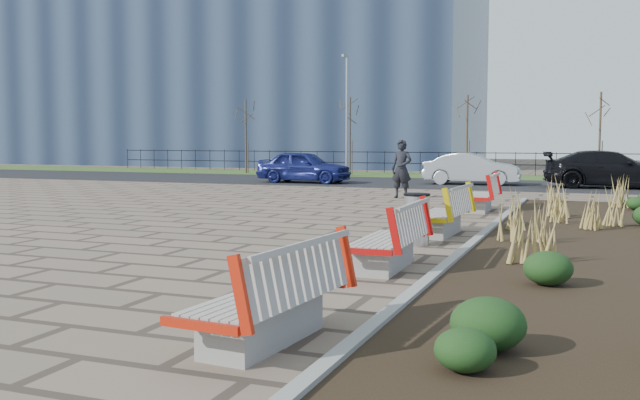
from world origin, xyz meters
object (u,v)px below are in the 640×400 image
at_px(bench_a, 263,292).
at_px(bench_b, 385,236).
at_px(bench_c, 440,211).
at_px(pedestrian, 402,169).
at_px(car_silver, 472,169).
at_px(car_blue, 304,167).
at_px(lamp_west, 347,117).
at_px(litter_bin, 417,220).
at_px(bench_d, 478,193).
at_px(car_black, 610,169).

xyz_separation_m(bench_a, bench_b, (0.00, 4.17, 0.00)).
xyz_separation_m(bench_a, bench_c, (0.00, 8.16, 0.00)).
relative_size(pedestrian, car_silver, 0.48).
bearing_deg(car_silver, car_blue, 97.62).
bearing_deg(lamp_west, bench_c, -65.97).
height_order(litter_bin, lamp_west, lamp_west).
bearing_deg(car_silver, bench_d, -173.54).
height_order(car_silver, car_black, car_black).
distance_m(pedestrian, lamp_west, 13.36).
relative_size(car_blue, car_silver, 1.03).
height_order(bench_d, car_black, car_black).
height_order(bench_a, bench_b, same).
relative_size(bench_c, bench_d, 1.00).
height_order(bench_c, bench_d, same).
bearing_deg(car_black, bench_d, 157.30).
bearing_deg(litter_bin, bench_a, -88.98).
bearing_deg(litter_bin, bench_c, 85.41).
bearing_deg(car_silver, bench_c, -176.72).
height_order(bench_c, lamp_west, lamp_west).
bearing_deg(bench_a, bench_d, 95.10).
bearing_deg(car_black, bench_b, 165.18).
height_order(bench_b, car_black, car_black).
bearing_deg(car_blue, car_black, -83.62).
relative_size(bench_c, pedestrian, 1.10).
height_order(bench_d, car_silver, car_silver).
xyz_separation_m(bench_a, lamp_west, (-9.00, 28.34, 2.54)).
relative_size(car_black, lamp_west, 0.84).
distance_m(bench_b, bench_d, 8.99).
bearing_deg(car_black, lamp_west, 65.01).
relative_size(litter_bin, car_silver, 0.23).
distance_m(bench_a, lamp_west, 29.84).
xyz_separation_m(bench_d, car_black, (3.41, 10.67, 0.25)).
bearing_deg(pedestrian, lamp_west, 124.92).
xyz_separation_m(litter_bin, car_silver, (-1.83, 17.33, 0.21)).
xyz_separation_m(litter_bin, car_blue, (-8.85, 15.93, 0.25)).
height_order(car_blue, car_black, car_black).
height_order(bench_a, pedestrian, pedestrian).
xyz_separation_m(pedestrian, lamp_west, (-5.98, 11.76, 2.09)).
distance_m(bench_a, car_silver, 24.09).
relative_size(bench_a, bench_d, 1.00).
bearing_deg(car_black, car_blue, 90.68).
bearing_deg(bench_d, car_silver, 98.50).
relative_size(bench_b, car_black, 0.42).
height_order(bench_a, bench_d, same).
bearing_deg(bench_a, bench_c, 95.10).
distance_m(litter_bin, car_blue, 18.22).
height_order(bench_c, car_black, car_black).
relative_size(bench_a, litter_bin, 2.25).
bearing_deg(bench_c, lamp_west, 116.53).
height_order(bench_d, lamp_west, lamp_west).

